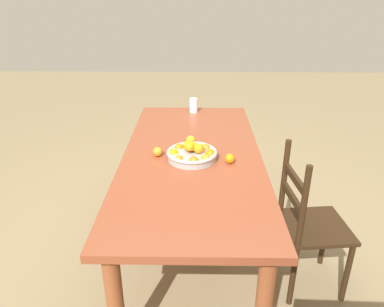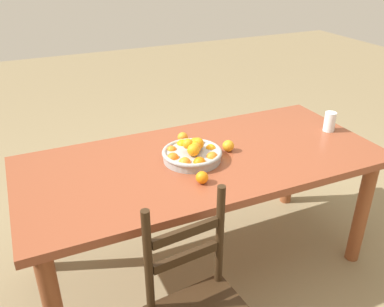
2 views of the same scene
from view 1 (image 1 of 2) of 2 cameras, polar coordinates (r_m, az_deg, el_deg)
The scene contains 8 objects.
ground_plane at distance 2.89m, azimuth 0.02°, elevation -14.17°, with size 12.00×12.00×0.00m, color #857352.
dining_table at distance 2.52m, azimuth 0.02°, elevation -2.23°, with size 2.04×0.93×0.77m.
chair_near_window at distance 2.44m, azimuth 17.66°, elevation -10.79°, with size 0.43×0.43×0.97m.
fruit_bowl at distance 2.40m, azimuth 0.04°, elevation 0.03°, with size 0.33×0.33×0.13m.
orange_loose_0 at distance 2.62m, azimuth -0.18°, elevation 2.07°, with size 0.07×0.07×0.07m, color orange.
orange_loose_1 at distance 2.36m, azimuth 5.92°, elevation -0.78°, with size 0.06×0.06×0.06m, color orange.
orange_loose_2 at distance 2.45m, azimuth -5.36°, elevation 0.28°, with size 0.06×0.06×0.06m, color orange.
drinking_glass at distance 3.29m, azimuth 0.25°, elevation 7.50°, with size 0.07×0.07×0.12m, color silver.
Camera 1 is at (2.24, 0.03, 1.83)m, focal length 34.29 mm.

